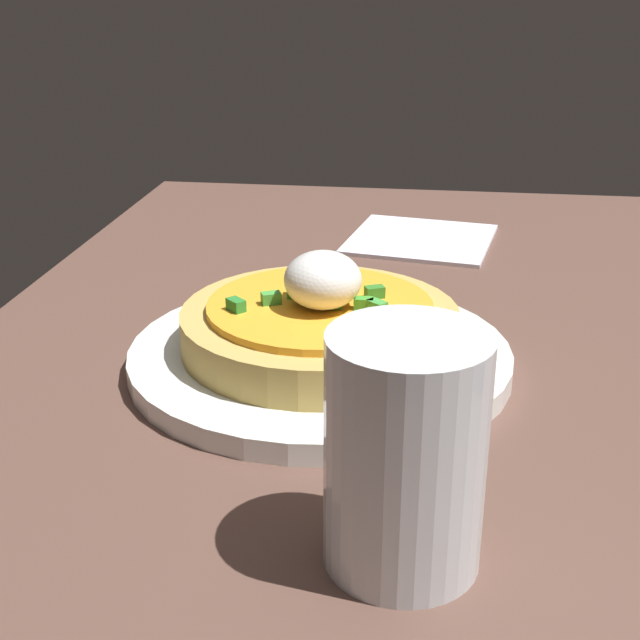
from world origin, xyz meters
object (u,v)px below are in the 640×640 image
plate (320,357)px  pizza (320,322)px  cup_far (405,466)px  napkin (421,239)px

plate → pizza: bearing=22.7°
pizza → cup_far: bearing=18.1°
pizza → cup_far: (20.13, 6.58, 1.66)cm
napkin → cup_far: bearing=0.6°
pizza → napkin: 30.99cm
pizza → plate: bearing=-157.3°
plate → cup_far: (20.18, 6.60, 4.26)cm
cup_far → napkin: (-50.36, -0.53, -4.80)cm
pizza → napkin: pizza is taller
plate → pizza: 2.60cm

